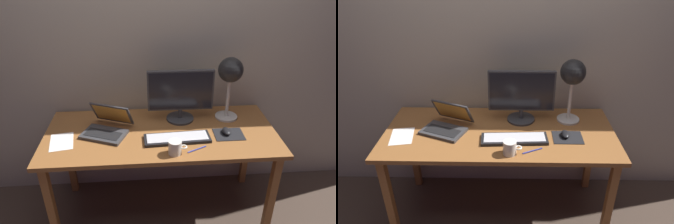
% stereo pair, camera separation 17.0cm
% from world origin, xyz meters
% --- Properties ---
extents(ground_plane, '(4.80, 4.80, 0.00)m').
position_xyz_m(ground_plane, '(0.00, 0.00, 0.00)').
color(ground_plane, '#47382D').
rests_on(ground_plane, ground).
extents(back_wall, '(4.80, 0.06, 2.60)m').
position_xyz_m(back_wall, '(0.00, 0.40, 1.30)').
color(back_wall, '#B2A893').
rests_on(back_wall, ground).
extents(desk, '(1.60, 0.70, 0.74)m').
position_xyz_m(desk, '(0.00, 0.00, 0.66)').
color(desk, '#935B2D').
rests_on(desk, ground).
extents(monitor, '(0.47, 0.20, 0.38)m').
position_xyz_m(monitor, '(0.15, 0.16, 0.95)').
color(monitor, '#38383A').
rests_on(monitor, desk).
extents(keyboard_main, '(0.45, 0.16, 0.03)m').
position_xyz_m(keyboard_main, '(0.10, -0.11, 0.75)').
color(keyboard_main, black).
rests_on(keyboard_main, desk).
extents(laptop, '(0.37, 0.36, 0.19)m').
position_xyz_m(laptop, '(-0.37, 0.04, 0.79)').
color(laptop, '#38383A').
rests_on(laptop, desk).
extents(desk_lamp, '(0.18, 0.18, 0.47)m').
position_xyz_m(desk_lamp, '(0.50, 0.17, 1.09)').
color(desk_lamp, beige).
rests_on(desk_lamp, desk).
extents(mousepad, '(0.20, 0.16, 0.00)m').
position_xyz_m(mousepad, '(0.46, -0.07, 0.74)').
color(mousepad, black).
rests_on(mousepad, desk).
extents(mouse, '(0.06, 0.10, 0.03)m').
position_xyz_m(mouse, '(0.45, -0.06, 0.76)').
color(mouse, black).
rests_on(mouse, mousepad).
extents(coffee_mug, '(0.12, 0.08, 0.09)m').
position_xyz_m(coffee_mug, '(0.07, -0.26, 0.79)').
color(coffee_mug, white).
rests_on(coffee_mug, desk).
extents(paper_sheet_near_mouse, '(0.18, 0.23, 0.00)m').
position_xyz_m(paper_sheet_near_mouse, '(-0.66, -0.08, 0.74)').
color(paper_sheet_near_mouse, white).
rests_on(paper_sheet_near_mouse, desk).
extents(pen, '(0.13, 0.07, 0.01)m').
position_xyz_m(pen, '(0.22, -0.24, 0.74)').
color(pen, '#2633A5').
rests_on(pen, desk).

